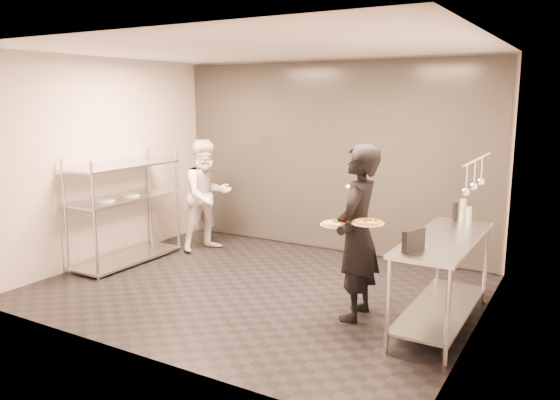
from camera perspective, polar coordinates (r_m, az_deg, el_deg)
The scene contains 13 objects.
room_shell at distance 7.34m, azimuth 2.50°, elevation 3.94°, with size 5.00×4.00×2.80m.
pass_rack at distance 7.79m, azimuth -15.88°, elevation -0.76°, with size 0.60×1.60×1.50m.
prep_counter at distance 5.65m, azimuth 16.65°, elevation -6.61°, with size 0.60×1.80×0.92m.
utensil_rail at distance 5.41m, azimuth 19.72°, elevation 2.45°, with size 0.07×1.20×0.31m.
waiter at distance 5.61m, azimuth 8.07°, elevation -3.44°, with size 0.66×0.43×1.80m, color black.
chef at distance 8.16m, azimuth -7.62°, elevation 0.47°, with size 0.80×0.63×1.65m, color silver.
pizza_plate_near at distance 5.43m, azimuth 5.74°, elevation -2.50°, with size 0.29×0.29×0.05m.
pizza_plate_far at distance 5.33m, azimuth 9.16°, elevation -2.30°, with size 0.31×0.31×0.05m.
salad_plate at distance 5.81m, azimuth 8.26°, elevation 1.55°, with size 0.28×0.28×0.07m.
pos_monitor at distance 4.98m, azimuth 13.79°, elevation -4.09°, with size 0.06×0.28×0.20m, color black.
bottle_green at distance 6.31m, azimuth 18.58°, elevation -1.00°, with size 0.07×0.07×0.25m, color gray.
bottle_clear at distance 6.20m, azimuth 19.14°, elevation -1.53°, with size 0.06×0.06×0.19m, color gray.
bottle_dark at distance 6.33m, azimuth 17.79°, elevation -1.14°, with size 0.06×0.06×0.20m, color black.
Camera 1 is at (3.39, -5.27, 2.27)m, focal length 35.00 mm.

